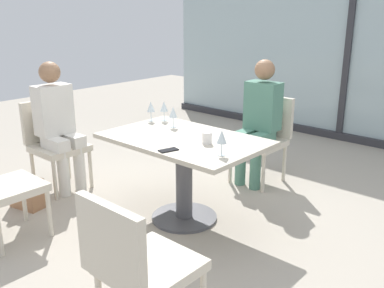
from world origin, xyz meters
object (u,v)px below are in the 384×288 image
(wine_glass_2, at_px, (173,113))
(coffee_cup, at_px, (207,138))
(chair_side_end, at_px, (54,139))
(handbag_0, at_px, (27,193))
(wine_glass_0, at_px, (164,107))
(wine_glass_1, at_px, (222,138))
(person_side_end, at_px, (58,121))
(chair_front_right, at_px, (136,262))
(dining_table_main, at_px, (184,159))
(wine_glass_3, at_px, (151,107))
(chair_near_window, at_px, (264,134))
(person_near_window, at_px, (259,117))
(cell_phone_on_table, at_px, (168,150))

(wine_glass_2, distance_m, coffee_cup, 0.56)
(chair_side_end, xyz_separation_m, handbag_0, (0.25, -0.46, -0.36))
(wine_glass_0, relative_size, coffee_cup, 2.06)
(wine_glass_1, relative_size, handbag_0, 0.62)
(person_side_end, bearing_deg, chair_front_right, -22.75)
(dining_table_main, xyz_separation_m, wine_glass_3, (-0.59, 0.19, 0.32))
(dining_table_main, relative_size, chair_near_window, 1.50)
(chair_front_right, bearing_deg, wine_glass_3, 134.35)
(dining_table_main, relative_size, person_near_window, 1.04)
(dining_table_main, xyz_separation_m, chair_near_window, (0.00, 1.22, -0.05))
(person_side_end, height_order, person_near_window, same)
(wine_glass_1, distance_m, cell_phone_on_table, 0.42)
(chair_front_right, bearing_deg, wine_glass_0, 130.85)
(chair_front_right, distance_m, person_near_window, 2.47)
(handbag_0, bearing_deg, coffee_cup, 14.90)
(handbag_0, bearing_deg, cell_phone_on_table, 5.19)
(wine_glass_0, xyz_separation_m, wine_glass_1, (1.01, -0.43, 0.00))
(person_side_end, bearing_deg, chair_side_end, 180.00)
(person_side_end, distance_m, cell_phone_on_table, 1.50)
(coffee_cup, xyz_separation_m, cell_phone_on_table, (-0.10, -0.33, -0.04))
(person_side_end, relative_size, cell_phone_on_table, 8.75)
(chair_near_window, bearing_deg, wine_glass_1, -69.87)
(dining_table_main, relative_size, cell_phone_on_table, 9.06)
(wine_glass_0, distance_m, cell_phone_on_table, 0.90)
(dining_table_main, bearing_deg, handbag_0, -147.28)
(wine_glass_3, bearing_deg, person_side_end, -146.15)
(person_side_end, xyz_separation_m, wine_glass_1, (1.86, 0.17, 0.16))
(person_near_window, relative_size, wine_glass_1, 6.81)
(wine_glass_3, xyz_separation_m, handbag_0, (-0.63, -0.97, -0.72))
(chair_front_right, distance_m, wine_glass_3, 2.01)
(chair_front_right, distance_m, wine_glass_1, 1.17)
(dining_table_main, bearing_deg, wine_glass_3, 161.94)
(wine_glass_2, bearing_deg, dining_table_main, -30.89)
(dining_table_main, bearing_deg, wine_glass_0, 151.03)
(wine_glass_3, bearing_deg, wine_glass_2, -4.42)
(chair_front_right, height_order, wine_glass_3, wine_glass_3)
(wine_glass_1, xyz_separation_m, cell_phone_on_table, (-0.36, -0.18, -0.13))
(wine_glass_2, height_order, coffee_cup, wine_glass_2)
(person_near_window, xyz_separation_m, wine_glass_1, (0.50, -1.26, 0.16))
(wine_glass_1, distance_m, handbag_0, 1.97)
(wine_glass_1, distance_m, wine_glass_2, 0.85)
(wine_glass_0, bearing_deg, wine_glass_3, -133.11)
(person_near_window, distance_m, wine_glass_2, 1.00)
(chair_side_end, distance_m, handbag_0, 0.63)
(dining_table_main, xyz_separation_m, chair_front_right, (0.79, -1.22, -0.05))
(chair_side_end, relative_size, person_near_window, 0.69)
(wine_glass_0, relative_size, wine_glass_3, 1.00)
(wine_glass_1, bearing_deg, handbag_0, -159.82)
(wine_glass_1, relative_size, wine_glass_2, 1.00)
(person_side_end, distance_m, person_near_window, 1.97)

